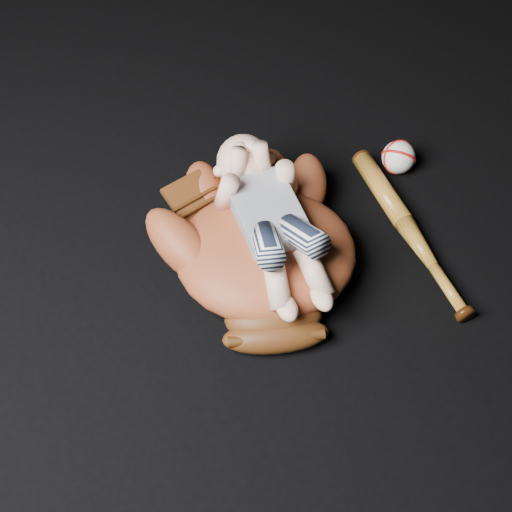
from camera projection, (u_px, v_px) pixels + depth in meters
name	position (u px, v px, depth m)	size (l,w,h in m)	color
baseball_glove	(266.00, 247.00, 1.28)	(0.41, 0.47, 0.15)	maroon
newborn_baby	(274.00, 220.00, 1.24)	(0.18, 0.39, 0.16)	beige
baseball_bat	(410.00, 231.00, 1.37)	(0.04, 0.43, 0.04)	#A56A20
baseball	(399.00, 157.00, 1.48)	(0.07, 0.07, 0.07)	white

